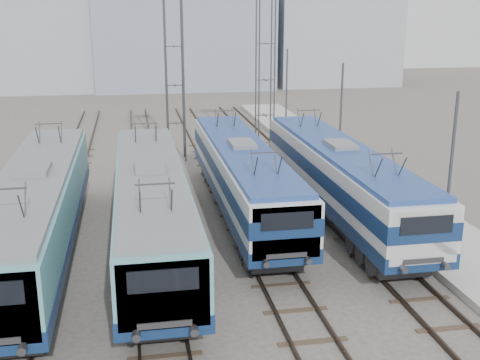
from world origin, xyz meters
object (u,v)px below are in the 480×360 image
object	(u,v)px
mast_rear	(286,97)
mast_mid	(340,126)
locomotive_center_right	(243,173)
mast_front	(449,186)
locomotive_center_left	(152,204)
catenary_tower_west	(174,60)
catenary_tower_east	(265,56)
locomotive_far_left	(36,209)
locomotive_far_right	(340,175)

from	to	relation	value
mast_rear	mast_mid	bearing A→B (deg)	-90.00
locomotive_center_right	mast_front	distance (m)	10.11
locomotive_center_left	catenary_tower_west	size ratio (longest dim) A/B	1.47
catenary_tower_east	locomotive_far_left	bearing A→B (deg)	-126.13
mast_rear	locomotive_far_left	bearing A→B (deg)	-127.30
locomotive_center_right	mast_rear	distance (m)	17.48
locomotive_far_left	mast_front	distance (m)	15.87
locomotive_center_right	locomotive_far_left	bearing A→B (deg)	-156.49
locomotive_center_left	mast_mid	bearing A→B (deg)	37.04
locomotive_center_right	mast_rear	xyz separation A→B (m)	(6.35, 16.24, 1.29)
catenary_tower_east	mast_mid	bearing A→B (deg)	-78.14
mast_rear	locomotive_far_right	bearing A→B (deg)	-96.06
catenary_tower_west	mast_front	xyz separation A→B (m)	(8.60, -20.00, -3.14)
catenary_tower_west	locomotive_center_left	bearing A→B (deg)	-97.91
catenary_tower_east	catenary_tower_west	bearing A→B (deg)	-162.90
mast_rear	catenary_tower_east	bearing A→B (deg)	-136.40
locomotive_center_left	mast_rear	size ratio (longest dim) A/B	2.52
locomotive_center_left	catenary_tower_east	world-z (taller)	catenary_tower_east
locomotive_center_right	mast_rear	bearing A→B (deg)	68.64
catenary_tower_east	mast_mid	distance (m)	10.69
locomotive_far_left	mast_front	world-z (taller)	mast_front
locomotive_center_left	catenary_tower_west	world-z (taller)	catenary_tower_west
locomotive_center_left	locomotive_far_right	bearing A→B (deg)	16.99
locomotive_far_right	mast_rear	world-z (taller)	mast_rear
mast_front	mast_mid	bearing A→B (deg)	90.00
locomotive_far_left	locomotive_center_left	distance (m)	4.50
locomotive_center_left	catenary_tower_east	xyz separation A→B (m)	(8.75, 18.19, 4.44)
locomotive_far_left	locomotive_center_left	world-z (taller)	locomotive_far_left
mast_front	mast_rear	xyz separation A→B (m)	(0.00, 24.00, 0.00)
locomotive_far_left	catenary_tower_east	distance (m)	22.90
locomotive_center_left	locomotive_center_right	world-z (taller)	locomotive_center_left
locomotive_center_right	catenary_tower_east	distance (m)	15.50
locomotive_far_right	mast_mid	world-z (taller)	mast_mid
locomotive_center_left	locomotive_far_right	world-z (taller)	locomotive_center_left
locomotive_center_right	mast_mid	xyz separation A→B (m)	(6.35, 4.24, 1.29)
mast_rear	locomotive_center_right	bearing A→B (deg)	-111.36
catenary_tower_west	catenary_tower_east	xyz separation A→B (m)	(6.50, 2.00, 0.00)
mast_mid	mast_rear	world-z (taller)	same
catenary_tower_east	mast_mid	size ratio (longest dim) A/B	1.71
locomotive_center_right	mast_mid	bearing A→B (deg)	33.70
locomotive_center_left	locomotive_far_left	bearing A→B (deg)	179.51
mast_front	mast_rear	size ratio (longest dim) A/B	1.00
catenary_tower_east	mast_front	bearing A→B (deg)	-84.55
catenary_tower_west	mast_mid	size ratio (longest dim) A/B	1.71
locomotive_center_right	mast_front	bearing A→B (deg)	-50.72
locomotive_far_right	mast_front	size ratio (longest dim) A/B	2.50
catenary_tower_west	locomotive_center_right	bearing A→B (deg)	-79.58
locomotive_center_left	mast_mid	world-z (taller)	mast_mid
catenary_tower_west	mast_mid	bearing A→B (deg)	-42.93
locomotive_far_left	locomotive_center_right	distance (m)	9.81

